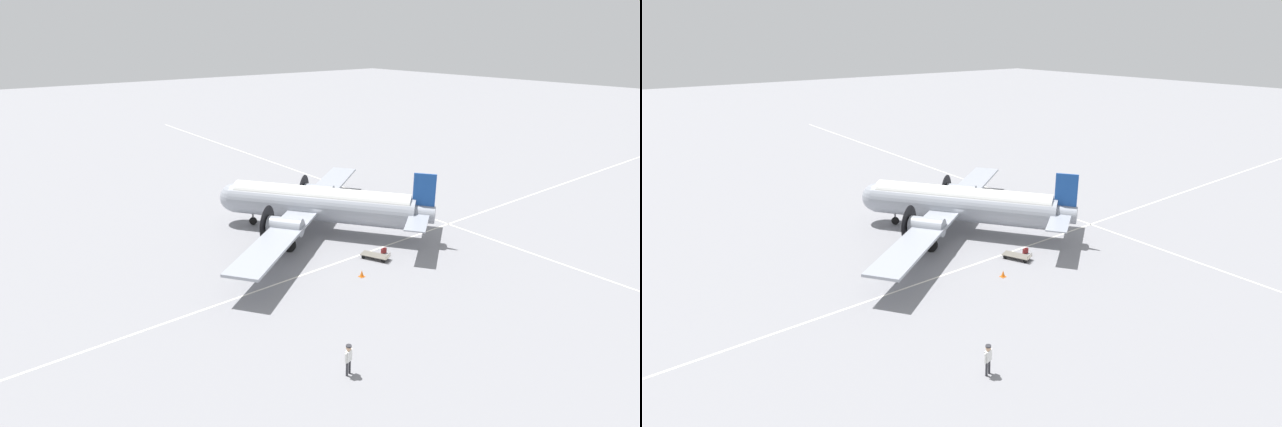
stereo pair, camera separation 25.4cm
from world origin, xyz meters
The scene contains 8 objects.
ground_plane centered at (0.00, 0.00, 0.00)m, with size 300.00×300.00×0.00m, color gray.
apron_line_eastwest centered at (0.00, -5.63, 0.00)m, with size 120.00×0.16×0.01m.
apron_line_northsouth centered at (10.25, 0.00, 0.00)m, with size 0.16×120.00×0.01m.
airliner_main centered at (-0.25, 0.35, 2.54)m, with size 23.55×19.83×5.86m.
crew_foreground centered at (-10.67, -15.88, 1.08)m, with size 0.57×0.35×1.72m.
suitcase_near_door centered at (1.17, -6.55, 0.21)m, with size 0.48×0.15×0.46m.
baggage_cart centered at (-0.05, -6.88, 0.27)m, with size 1.73×2.33×0.56m.
traffic_cone centered at (-2.86, -8.41, 0.22)m, with size 0.37×0.37×0.48m.
Camera 1 is at (-24.63, -31.37, 16.18)m, focal length 28.00 mm.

